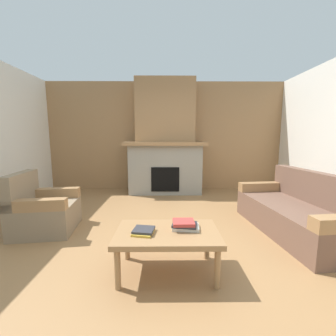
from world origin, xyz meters
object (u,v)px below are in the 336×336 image
coffee_table (167,236)px  fireplace (165,144)px  armchair (43,211)px  couch (298,213)px

coffee_table → fireplace: bearing=90.5°
armchair → coffee_table: armchair is taller
couch → armchair: same height
fireplace → couch: (1.87, -2.36, -0.88)m
fireplace → couch: fireplace is taller
armchair → coffee_table: (1.77, -0.99, 0.08)m
fireplace → coffee_table: size_ratio=2.70×
fireplace → armchair: size_ratio=3.18×
couch → fireplace: bearing=128.4°
couch → coffee_table: 2.05m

